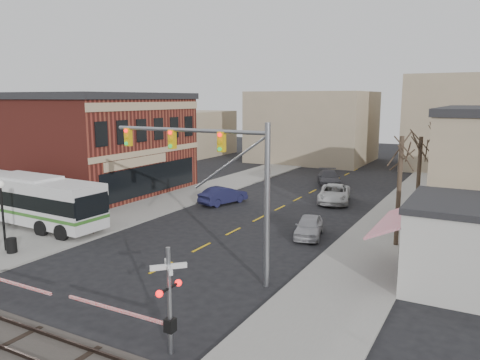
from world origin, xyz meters
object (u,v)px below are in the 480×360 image
object	(u,v)px
transit_bus	(27,199)
traffic_signal_mast	(220,168)
car_c	(334,194)
pedestrian_far	(81,210)
car_d	(329,178)
street_lamp	(2,201)
rr_crossing_east	(160,300)
pedestrian_near	(91,222)
trash_bin	(12,245)
car_b	(223,195)
car_a	(309,226)

from	to	relation	value
transit_bus	traffic_signal_mast	world-z (taller)	traffic_signal_mast
car_c	pedestrian_far	world-z (taller)	pedestrian_far
car_d	street_lamp	bearing A→B (deg)	-130.94
rr_crossing_east	pedestrian_far	world-z (taller)	rr_crossing_east
car_c	pedestrian_near	bearing A→B (deg)	-135.56
trash_bin	traffic_signal_mast	bearing A→B (deg)	13.16
car_d	pedestrian_far	bearing A→B (deg)	-139.53
transit_bus	car_d	size ratio (longest dim) A/B	2.51
car_c	car_d	world-z (taller)	car_d
transit_bus	car_b	world-z (taller)	transit_bus
traffic_signal_mast	rr_crossing_east	size ratio (longest dim) A/B	1.65
transit_bus	car_d	distance (m)	29.24
car_b	rr_crossing_east	bearing A→B (deg)	131.50
trash_bin	pedestrian_far	distance (m)	7.75
transit_bus	car_b	size ratio (longest dim) A/B	2.95
rr_crossing_east	car_a	bearing A→B (deg)	91.01
traffic_signal_mast	rr_crossing_east	world-z (taller)	traffic_signal_mast
traffic_signal_mast	car_c	world-z (taller)	traffic_signal_mast
car_b	pedestrian_far	size ratio (longest dim) A/B	3.11
car_a	pedestrian_far	xyz separation A→B (m)	(-16.40, -4.43, 0.16)
trash_bin	car_d	bearing A→B (deg)	72.57
traffic_signal_mast	pedestrian_near	xyz separation A→B (m)	(-11.40, 2.10, -4.80)
rr_crossing_east	trash_bin	world-z (taller)	rr_crossing_east
car_b	car_d	bearing A→B (deg)	-96.67
rr_crossing_east	car_d	bearing A→B (deg)	98.06
traffic_signal_mast	car_c	xyz separation A→B (m)	(-0.18, 19.79, -4.92)
rr_crossing_east	car_b	size ratio (longest dim) A/B	1.22
car_a	pedestrian_near	distance (m)	14.57
street_lamp	car_d	world-z (taller)	street_lamp
car_b	transit_bus	bearing A→B (deg)	71.32
car_b	pedestrian_far	xyz separation A→B (m)	(-6.40, -10.14, 0.10)
car_c	car_d	distance (m)	8.09
car_c	car_d	xyz separation A→B (m)	(-2.92, 7.55, 0.01)
car_c	pedestrian_near	distance (m)	20.94
traffic_signal_mast	street_lamp	size ratio (longest dim) A/B	2.17
trash_bin	car_b	bearing A→B (deg)	76.80
car_a	pedestrian_far	world-z (taller)	pedestrian_far
rr_crossing_east	car_a	size ratio (longest dim) A/B	1.36
car_b	pedestrian_far	bearing A→B (deg)	74.00
transit_bus	traffic_signal_mast	distance (m)	17.89
trash_bin	car_b	xyz separation A→B (m)	(4.11, 17.54, 0.20)
transit_bus	pedestrian_far	size ratio (longest dim) A/B	9.17
car_a	car_b	world-z (taller)	car_b
street_lamp	traffic_signal_mast	bearing A→B (deg)	12.12
traffic_signal_mast	pedestrian_near	distance (m)	12.54
traffic_signal_mast	pedestrian_far	xyz separation A→B (m)	(-14.90, 4.45, -4.84)
transit_bus	trash_bin	xyz separation A→B (m)	(4.78, -4.80, -1.39)
car_a	car_d	xyz separation A→B (m)	(-4.61, 18.45, 0.08)
car_d	pedestrian_near	world-z (taller)	pedestrian_near
traffic_signal_mast	transit_bus	bearing A→B (deg)	173.91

